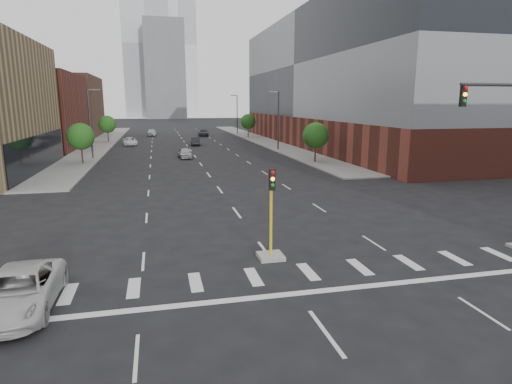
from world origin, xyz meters
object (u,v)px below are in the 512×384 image
object	(u,v)px
median_traffic_signal	(271,239)
car_far_left	(130,141)
car_distant	(152,132)
parked_minivan	(20,291)
car_near_left	(185,153)
car_deep_right	(203,133)
car_mid_right	(196,141)

from	to	relation	value
median_traffic_signal	car_far_left	distance (m)	60.31
median_traffic_signal	car_far_left	bearing A→B (deg)	99.30
car_distant	parked_minivan	size ratio (longest dim) A/B	0.88
car_near_left	median_traffic_signal	bearing A→B (deg)	-91.66
median_traffic_signal	car_deep_right	distance (m)	77.11
car_mid_right	median_traffic_signal	bearing A→B (deg)	-86.04
car_distant	parked_minivan	distance (m)	83.84
car_distant	car_mid_right	bearing A→B (deg)	-70.96
car_mid_right	car_deep_right	bearing A→B (deg)	85.50
car_deep_right	car_distant	bearing A→B (deg)	166.96
median_traffic_signal	car_near_left	xyz separation A→B (m)	(-1.50, 39.24, -0.28)
car_deep_right	median_traffic_signal	bearing A→B (deg)	-87.94
car_mid_right	parked_minivan	distance (m)	60.71
median_traffic_signal	car_deep_right	xyz separation A→B (m)	(5.08, 76.94, -0.18)
median_traffic_signal	car_mid_right	world-z (taller)	median_traffic_signal
car_far_left	car_deep_right	xyz separation A→B (m)	(14.82, 17.42, 0.11)
parked_minivan	median_traffic_signal	bearing A→B (deg)	16.14
car_near_left	parked_minivan	size ratio (longest dim) A/B	0.78
median_traffic_signal	car_distant	world-z (taller)	median_traffic_signal
car_near_left	car_far_left	distance (m)	21.89
car_mid_right	car_deep_right	xyz separation A→B (m)	(3.58, 20.33, 0.07)
car_near_left	car_deep_right	distance (m)	38.27
car_mid_right	car_distant	size ratio (longest dim) A/B	0.96
median_traffic_signal	car_near_left	size ratio (longest dim) A/B	1.08
median_traffic_signal	parked_minivan	xyz separation A→B (m)	(-10.18, -2.97, -0.24)
car_deep_right	parked_minivan	distance (m)	81.35
car_near_left	parked_minivan	bearing A→B (deg)	-105.47
car_far_left	car_distant	distance (m)	21.56
car_deep_right	car_near_left	bearing A→B (deg)	-94.06
car_near_left	car_far_left	xyz separation A→B (m)	(-8.24, 20.28, -0.01)
median_traffic_signal	car_mid_right	size ratio (longest dim) A/B	1.00
median_traffic_signal	car_far_left	size ratio (longest dim) A/B	0.90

